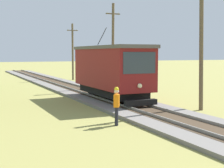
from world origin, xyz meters
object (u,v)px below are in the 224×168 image
(red_tram, at_px, (111,70))
(track_worker, at_px, (117,104))
(utility_pole_near_tram, at_px, (201,36))
(utility_pole_far, at_px, (73,51))
(utility_pole_mid, at_px, (113,46))

(red_tram, relative_size, track_worker, 4.79)
(utility_pole_near_tram, xyz_separation_m, utility_pole_far, (-0.00, 24.51, -0.74))
(utility_pole_far, bearing_deg, track_worker, -103.37)
(red_tram, bearing_deg, track_worker, -112.22)
(utility_pole_mid, xyz_separation_m, utility_pole_far, (0.00, 12.14, -0.42))
(red_tram, distance_m, utility_pole_far, 19.65)
(red_tram, relative_size, utility_pole_far, 1.22)
(red_tram, relative_size, utility_pole_near_tram, 1.01)
(utility_pole_mid, distance_m, utility_pole_far, 12.14)
(utility_pole_far, xyz_separation_m, track_worker, (-6.27, -26.38, -2.60))
(utility_pole_mid, xyz_separation_m, track_worker, (-6.27, -14.24, -3.02))
(red_tram, distance_m, utility_pole_mid, 8.13)
(red_tram, bearing_deg, utility_pole_far, 80.07)
(utility_pole_mid, distance_m, track_worker, 15.85)
(red_tram, xyz_separation_m, utility_pole_near_tram, (3.38, -5.20, 2.13))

